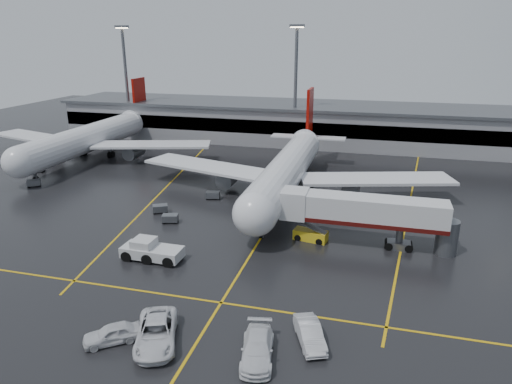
# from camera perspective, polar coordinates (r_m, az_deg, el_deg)

# --- Properties ---
(ground) EXTENTS (220.00, 220.00, 0.00)m
(ground) POSITION_cam_1_polar(r_m,az_deg,el_deg) (62.47, 2.25, -3.06)
(ground) COLOR black
(ground) RESTS_ON ground
(apron_line_centre) EXTENTS (0.25, 90.00, 0.02)m
(apron_line_centre) POSITION_cam_1_polar(r_m,az_deg,el_deg) (62.47, 2.25, -3.05)
(apron_line_centre) COLOR gold
(apron_line_centre) RESTS_ON ground
(apron_line_stop) EXTENTS (60.00, 0.25, 0.02)m
(apron_line_stop) POSITION_cam_1_polar(r_m,az_deg,el_deg) (43.52, -4.34, -13.50)
(apron_line_stop) COLOR gold
(apron_line_stop) RESTS_ON ground
(apron_line_left) EXTENTS (9.99, 69.35, 0.02)m
(apron_line_left) POSITION_cam_1_polar(r_m,az_deg,el_deg) (77.69, -10.62, 1.06)
(apron_line_left) COLOR gold
(apron_line_left) RESTS_ON ground
(apron_line_right) EXTENTS (7.57, 69.64, 0.02)m
(apron_line_right) POSITION_cam_1_polar(r_m,az_deg,el_deg) (70.77, 18.47, -1.38)
(apron_line_right) COLOR gold
(apron_line_right) RESTS_ON ground
(terminal) EXTENTS (122.00, 19.00, 8.60)m
(terminal) POSITION_cam_1_polar(r_m,az_deg,el_deg) (107.00, 8.01, 8.41)
(terminal) COLOR gray
(terminal) RESTS_ON ground
(light_mast_left) EXTENTS (3.00, 1.20, 25.45)m
(light_mast_left) POSITION_cam_1_polar(r_m,az_deg,el_deg) (114.52, -15.79, 13.71)
(light_mast_left) COLOR #595B60
(light_mast_left) RESTS_ON ground
(light_mast_mid) EXTENTS (3.00, 1.20, 25.45)m
(light_mast_mid) POSITION_cam_1_polar(r_m,az_deg,el_deg) (100.56, 4.93, 13.71)
(light_mast_mid) COLOR #595B60
(light_mast_mid) RESTS_ON ground
(main_airliner) EXTENTS (48.80, 45.60, 14.10)m
(main_airliner) POSITION_cam_1_polar(r_m,az_deg,el_deg) (70.13, 4.04, 3.00)
(main_airliner) COLOR silver
(main_airliner) RESTS_ON ground
(second_airliner) EXTENTS (48.80, 45.60, 14.10)m
(second_airliner) POSITION_cam_1_polar(r_m,az_deg,el_deg) (97.31, -19.69, 6.41)
(second_airliner) COLOR silver
(second_airliner) RESTS_ON ground
(jet_bridge) EXTENTS (19.90, 3.40, 6.05)m
(jet_bridge) POSITION_cam_1_polar(r_m,az_deg,el_deg) (54.18, 13.22, -2.59)
(jet_bridge) COLOR silver
(jet_bridge) RESTS_ON ground
(pushback_tractor) EXTENTS (6.71, 2.98, 2.38)m
(pushback_tractor) POSITION_cam_1_polar(r_m,az_deg,el_deg) (51.94, -12.90, -7.12)
(pushback_tractor) COLOR silver
(pushback_tractor) RESTS_ON ground
(belt_loader) EXTENTS (4.21, 2.45, 2.52)m
(belt_loader) POSITION_cam_1_polar(r_m,az_deg,el_deg) (55.65, 6.76, -5.32)
(belt_loader) COLOR gold
(belt_loader) RESTS_ON ground
(service_van_a) EXTENTS (5.26, 7.32, 1.85)m
(service_van_a) POSITION_cam_1_polar(r_m,az_deg,el_deg) (38.93, -12.23, -16.63)
(service_van_a) COLOR silver
(service_van_a) RESTS_ON ground
(service_van_b) EXTENTS (3.40, 6.15, 1.69)m
(service_van_b) POSITION_cam_1_polar(r_m,az_deg,el_deg) (36.70, 0.18, -18.76)
(service_van_b) COLOR silver
(service_van_b) RESTS_ON ground
(service_van_c) EXTENTS (3.48, 5.20, 1.62)m
(service_van_c) POSITION_cam_1_polar(r_m,az_deg,el_deg) (38.46, 6.67, -16.98)
(service_van_c) COLOR silver
(service_van_c) RESTS_ON ground
(service_van_d) EXTENTS (4.72, 4.14, 1.54)m
(service_van_d) POSITION_cam_1_polar(r_m,az_deg,el_deg) (39.95, -17.36, -16.37)
(service_van_d) COLOR silver
(service_van_d) RESTS_ON ground
(baggage_cart_a) EXTENTS (2.27, 1.78, 1.12)m
(baggage_cart_a) POSITION_cam_1_polar(r_m,az_deg,el_deg) (61.29, -10.57, -3.19)
(baggage_cart_a) COLOR #595B60
(baggage_cart_a) RESTS_ON ground
(baggage_cart_b) EXTENTS (2.38, 2.09, 1.12)m
(baggage_cart_b) POSITION_cam_1_polar(r_m,az_deg,el_deg) (64.97, -11.76, -1.99)
(baggage_cart_b) COLOR #595B60
(baggage_cart_b) RESTS_ON ground
(baggage_cart_c) EXTENTS (2.22, 1.68, 1.12)m
(baggage_cart_c) POSITION_cam_1_polar(r_m,az_deg,el_deg) (69.24, -5.35, -0.35)
(baggage_cart_c) COLOR #595B60
(baggage_cart_c) RESTS_ON ground
(baggage_cart_d) EXTENTS (2.26, 1.75, 1.12)m
(baggage_cart_d) POSITION_cam_1_polar(r_m,az_deg,el_deg) (91.45, -25.37, 2.63)
(baggage_cart_d) COLOR #595B60
(baggage_cart_d) RESTS_ON ground
(baggage_cart_e) EXTENTS (2.38, 2.21, 1.12)m
(baggage_cart_e) POSITION_cam_1_polar(r_m,az_deg,el_deg) (82.96, -25.80, 1.05)
(baggage_cart_e) COLOR #595B60
(baggage_cart_e) RESTS_ON ground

